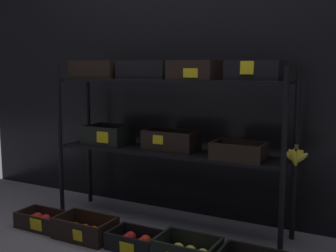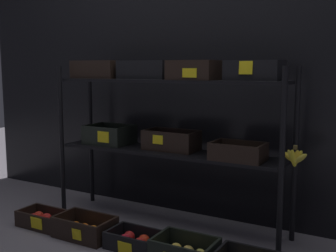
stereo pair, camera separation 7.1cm
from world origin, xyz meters
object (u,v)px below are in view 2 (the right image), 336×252
(crate_ground_apple_red, at_px, (45,220))
(crate_ground_center_apple_red, at_px, (134,241))
(crate_ground_tangerine, at_px, (85,230))
(display_rack, at_px, (166,110))

(crate_ground_apple_red, distance_m, crate_ground_center_apple_red, 0.73)
(crate_ground_tangerine, height_order, crate_ground_center_apple_red, crate_ground_tangerine)
(crate_ground_center_apple_red, bearing_deg, crate_ground_apple_red, -178.78)
(display_rack, xyz_separation_m, crate_ground_tangerine, (-0.35, -0.45, -0.75))
(display_rack, relative_size, crate_ground_apple_red, 4.79)
(crate_ground_apple_red, height_order, crate_ground_tangerine, crate_ground_tangerine)
(crate_ground_tangerine, distance_m, crate_ground_center_apple_red, 0.37)
(crate_ground_apple_red, xyz_separation_m, crate_ground_center_apple_red, (0.73, 0.02, -0.00))
(crate_ground_tangerine, bearing_deg, crate_ground_center_apple_red, 2.80)
(display_rack, xyz_separation_m, crate_ground_apple_red, (-0.71, -0.44, -0.76))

